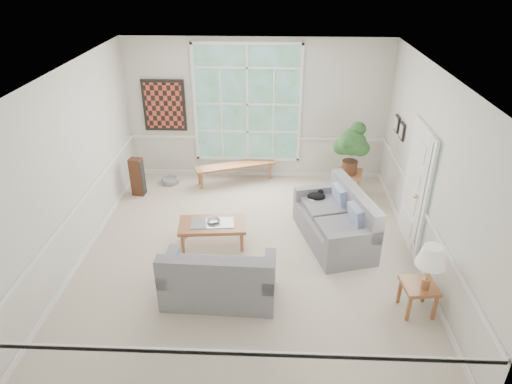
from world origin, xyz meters
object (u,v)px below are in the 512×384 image
(side_table, at_px, (417,298))
(end_table, at_px, (348,183))
(loveseat_front, at_px, (219,272))
(coffee_table, at_px, (213,234))
(loveseat_right, at_px, (334,217))

(side_table, bearing_deg, end_table, 98.05)
(loveseat_front, distance_m, end_table, 3.98)
(end_table, distance_m, side_table, 3.47)
(coffee_table, height_order, side_table, side_table)
(coffee_table, xyz_separation_m, side_table, (3.04, -1.52, 0.02))
(loveseat_front, bearing_deg, loveseat_right, 42.20)
(loveseat_right, xyz_separation_m, coffee_table, (-2.06, -0.20, -0.27))
(side_table, bearing_deg, loveseat_right, 119.66)
(loveseat_right, distance_m, coffee_table, 2.09)
(coffee_table, bearing_deg, loveseat_front, -84.26)
(loveseat_front, relative_size, coffee_table, 1.42)
(end_table, bearing_deg, coffee_table, -143.05)
(loveseat_front, bearing_deg, side_table, -1.96)
(end_table, bearing_deg, loveseat_right, -105.85)
(loveseat_right, bearing_deg, side_table, -75.86)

